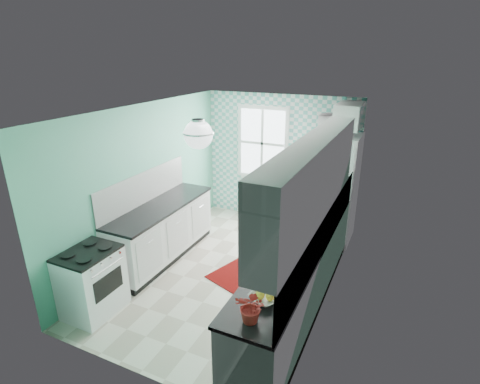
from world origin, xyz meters
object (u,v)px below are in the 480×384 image
at_px(fridge, 331,188).
at_px(stove, 92,281).
at_px(potted_plant, 252,307).
at_px(ceiling_light, 198,134).
at_px(microwave, 337,125).
at_px(sink, 322,213).
at_px(fruit_bowl, 265,298).

height_order(fridge, stove, fridge).
bearing_deg(fridge, potted_plant, -86.91).
xyz_separation_m(ceiling_light, fridge, (1.11, 2.62, -1.36)).
bearing_deg(microwave, sink, 92.68).
distance_m(potted_plant, microwave, 3.93).
bearing_deg(fridge, microwave, 55.05).
distance_m(fridge, sink, 1.10).
bearing_deg(microwave, potted_plant, 89.17).
height_order(fruit_bowl, microwave, microwave).
height_order(stove, microwave, microwave).
bearing_deg(stove, fridge, 52.98).
xyz_separation_m(ceiling_light, fruit_bowl, (1.20, -0.85, -1.35)).
relative_size(ceiling_light, microwave, 0.61).
relative_size(ceiling_light, sink, 0.66).
xyz_separation_m(fridge, microwave, (0.00, 0.00, 1.12)).
relative_size(stove, fruit_bowl, 2.98).
height_order(ceiling_light, microwave, ceiling_light).
xyz_separation_m(fridge, fruit_bowl, (0.09, -3.47, 0.02)).
distance_m(ceiling_light, potted_plant, 2.08).
distance_m(stove, sink, 3.37).
distance_m(stove, fruit_bowl, 2.46).
height_order(ceiling_light, potted_plant, ceiling_light).
bearing_deg(fruit_bowl, fridge, 91.49).
bearing_deg(fridge, ceiling_light, -111.21).
relative_size(ceiling_light, fridge, 0.18).
distance_m(fruit_bowl, microwave, 3.64).
xyz_separation_m(stove, fruit_bowl, (2.40, -0.05, 0.52)).
bearing_deg(fridge, fruit_bowl, -86.78).
height_order(ceiling_light, sink, ceiling_light).
distance_m(fridge, fruit_bowl, 3.47).
relative_size(sink, potted_plant, 1.70).
relative_size(fridge, potted_plant, 6.14).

